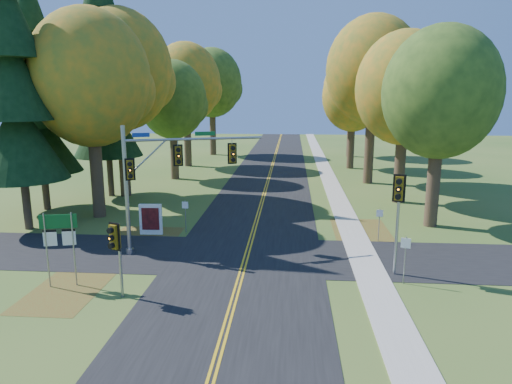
# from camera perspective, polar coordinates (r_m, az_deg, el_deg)

# --- Properties ---
(ground) EXTENTS (160.00, 160.00, 0.00)m
(ground) POSITION_cam_1_polar(r_m,az_deg,el_deg) (22.80, -1.69, -9.71)
(ground) COLOR #33561E
(ground) RESTS_ON ground
(road_main) EXTENTS (8.00, 160.00, 0.02)m
(road_main) POSITION_cam_1_polar(r_m,az_deg,el_deg) (22.79, -1.69, -9.68)
(road_main) COLOR black
(road_main) RESTS_ON ground
(road_cross) EXTENTS (60.00, 6.00, 0.02)m
(road_cross) POSITION_cam_1_polar(r_m,az_deg,el_deg) (24.65, -1.19, -7.97)
(road_cross) COLOR black
(road_cross) RESTS_ON ground
(centerline_left) EXTENTS (0.10, 160.00, 0.01)m
(centerline_left) POSITION_cam_1_polar(r_m,az_deg,el_deg) (22.80, -1.94, -9.64)
(centerline_left) COLOR gold
(centerline_left) RESTS_ON road_main
(centerline_right) EXTENTS (0.10, 160.00, 0.01)m
(centerline_right) POSITION_cam_1_polar(r_m,az_deg,el_deg) (22.78, -1.44, -9.66)
(centerline_right) COLOR gold
(centerline_right) RESTS_ON road_main
(sidewalk_east) EXTENTS (1.60, 160.00, 0.06)m
(sidewalk_east) POSITION_cam_1_polar(r_m,az_deg,el_deg) (23.00, 14.09, -9.80)
(sidewalk_east) COLOR #9E998E
(sidewalk_east) RESTS_ON ground
(leaf_patch_w_near) EXTENTS (4.00, 6.00, 0.00)m
(leaf_patch_w_near) POSITION_cam_1_polar(r_m,az_deg,el_deg) (27.86, -14.27, -5.98)
(leaf_patch_w_near) COLOR brown
(leaf_patch_w_near) RESTS_ON ground
(leaf_patch_e) EXTENTS (3.50, 8.00, 0.00)m
(leaf_patch_e) POSITION_cam_1_polar(r_m,az_deg,el_deg) (28.69, 13.33, -5.41)
(leaf_patch_e) COLOR brown
(leaf_patch_e) RESTS_ON ground
(leaf_patch_w_far) EXTENTS (3.00, 5.00, 0.00)m
(leaf_patch_w_far) POSITION_cam_1_polar(r_m,az_deg,el_deg) (22.21, -22.61, -11.26)
(leaf_patch_w_far) COLOR brown
(leaf_patch_w_far) RESTS_ON ground
(tree_w_a) EXTENTS (8.00, 8.00, 14.15)m
(tree_w_a) POSITION_cam_1_polar(r_m,az_deg,el_deg) (33.29, -19.88, 13.13)
(tree_w_a) COLOR #38281C
(tree_w_a) RESTS_ON ground
(tree_e_a) EXTENTS (7.20, 7.20, 12.73)m
(tree_e_a) POSITION_cam_1_polar(r_m,az_deg,el_deg) (31.23, 22.17, 11.33)
(tree_e_a) COLOR #38281C
(tree_e_a) RESTS_ON ground
(tree_w_b) EXTENTS (8.60, 8.60, 15.38)m
(tree_w_b) POSITION_cam_1_polar(r_m,az_deg,el_deg) (39.94, -16.63, 14.31)
(tree_w_b) COLOR #38281C
(tree_w_b) RESTS_ON ground
(tree_e_b) EXTENTS (7.60, 7.60, 13.33)m
(tree_e_b) POSITION_cam_1_polar(r_m,az_deg,el_deg) (37.64, 18.20, 12.14)
(tree_e_b) COLOR #38281C
(tree_e_b) RESTS_ON ground
(tree_w_c) EXTENTS (6.80, 6.80, 11.91)m
(tree_w_c) POSITION_cam_1_polar(r_m,az_deg,el_deg) (47.04, -10.31, 11.23)
(tree_w_c) COLOR #38281C
(tree_w_c) RESTS_ON ground
(tree_e_c) EXTENTS (8.80, 8.80, 15.79)m
(tree_e_c) POSITION_cam_1_polar(r_m,az_deg,el_deg) (45.43, 14.53, 14.46)
(tree_e_c) COLOR #38281C
(tree_e_c) RESTS_ON ground
(tree_w_d) EXTENTS (8.20, 8.20, 14.56)m
(tree_w_d) POSITION_cam_1_polar(r_m,az_deg,el_deg) (55.66, -8.67, 13.27)
(tree_w_d) COLOR #38281C
(tree_w_d) RESTS_ON ground
(tree_e_d) EXTENTS (7.00, 7.00, 12.32)m
(tree_e_d) POSITION_cam_1_polar(r_m,az_deg,el_deg) (54.37, 12.07, 11.55)
(tree_e_d) COLOR #38281C
(tree_e_d) RESTS_ON ground
(tree_w_e) EXTENTS (8.40, 8.40, 14.97)m
(tree_w_e) POSITION_cam_1_polar(r_m,az_deg,el_deg) (66.12, -5.45, 13.38)
(tree_w_e) COLOR #38281C
(tree_w_e) RESTS_ON ground
(tree_e_e) EXTENTS (7.80, 7.80, 13.74)m
(tree_e_e) POSITION_cam_1_polar(r_m,az_deg,el_deg) (65.15, 11.96, 12.43)
(tree_e_e) COLOR #38281C
(tree_e_e) RESTS_ON ground
(pine_a) EXTENTS (5.60, 5.60, 19.48)m
(pine_a) POSITION_cam_1_polar(r_m,az_deg,el_deg) (31.86, -28.04, 11.99)
(pine_a) COLOR #38281C
(pine_a) RESTS_ON ground
(pine_b) EXTENTS (5.60, 5.60, 17.31)m
(pine_b) POSITION_cam_1_polar(r_m,az_deg,el_deg) (36.92, -25.72, 10.43)
(pine_b) COLOR #38281C
(pine_b) RESTS_ON ground
(pine_c) EXTENTS (5.60, 5.60, 20.56)m
(pine_c) POSITION_cam_1_polar(r_m,az_deg,el_deg) (40.11, -18.47, 13.21)
(pine_c) COLOR #38281C
(pine_c) RESTS_ON ground
(traffic_mast) EXTENTS (7.21, 2.98, 6.92)m
(traffic_mast) POSITION_cam_1_polar(r_m,az_deg,el_deg) (24.83, -11.68, 2.53)
(traffic_mast) COLOR gray
(traffic_mast) RESTS_ON ground
(east_signal_pole) EXTENTS (0.55, 0.66, 4.92)m
(east_signal_pole) POSITION_cam_1_polar(r_m,az_deg,el_deg) (21.97, 17.38, -0.92)
(east_signal_pole) COLOR #92959A
(east_signal_pole) RESTS_ON ground
(ped_signal_pole) EXTENTS (0.50, 0.61, 3.34)m
(ped_signal_pole) POSITION_cam_1_polar(r_m,az_deg,el_deg) (19.76, -17.16, -6.05)
(ped_signal_pole) COLOR #94979C
(ped_signal_pole) RESTS_ON ground
(route_sign_cluster) EXTENTS (1.56, 0.42, 3.41)m
(route_sign_cluster) POSITION_cam_1_polar(r_m,az_deg,el_deg) (21.97, -23.39, -4.93)
(route_sign_cluster) COLOR gray
(route_sign_cluster) RESTS_ON ground
(info_kiosk) EXTENTS (1.39, 0.27, 1.92)m
(info_kiosk) POSITION_cam_1_polar(r_m,az_deg,el_deg) (28.80, -13.01, -3.36)
(info_kiosk) COLOR white
(info_kiosk) RESTS_ON ground
(reg_sign_e_north) EXTENTS (0.38, 0.08, 1.97)m
(reg_sign_e_north) POSITION_cam_1_polar(r_m,az_deg,el_deg) (27.60, 15.16, -3.28)
(reg_sign_e_north) COLOR gray
(reg_sign_e_north) RESTS_ON ground
(reg_sign_e_south) EXTENTS (0.41, 0.17, 2.24)m
(reg_sign_e_south) POSITION_cam_1_polar(r_m,az_deg,el_deg) (21.75, 18.16, -7.09)
(reg_sign_e_south) COLOR gray
(reg_sign_e_south) RESTS_ON ground
(reg_sign_w) EXTENTS (0.39, 0.07, 2.06)m
(reg_sign_w) POSITION_cam_1_polar(r_m,az_deg,el_deg) (28.62, -8.83, -2.34)
(reg_sign_w) COLOR gray
(reg_sign_w) RESTS_ON ground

